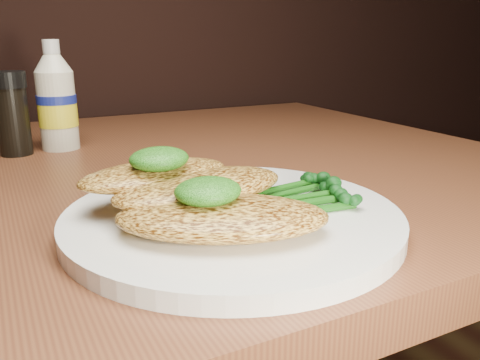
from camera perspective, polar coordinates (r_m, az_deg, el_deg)
plate at (r=0.43m, az=-0.85°, el=-4.43°), size 0.29×0.29×0.01m
chicken_front at (r=0.37m, az=-2.06°, el=-4.31°), size 0.18×0.15×0.03m
chicken_mid at (r=0.42m, az=-4.57°, el=-0.84°), size 0.16×0.09×0.02m
chicken_back at (r=0.43m, az=-9.80°, el=0.62°), size 0.14×0.08×0.02m
pesto_front at (r=0.37m, az=-3.74°, el=-1.29°), size 0.06×0.05×0.02m
pesto_back at (r=0.42m, az=-9.35°, el=2.43°), size 0.06×0.06×0.02m
broccolini_bundle at (r=0.44m, az=5.26°, el=-1.40°), size 0.16×0.14×0.02m
mayo_bottle at (r=0.75m, az=-20.52°, el=9.14°), size 0.06×0.06×0.15m
pepper_grinder at (r=0.74m, az=-24.87°, el=6.95°), size 0.06×0.06×0.11m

